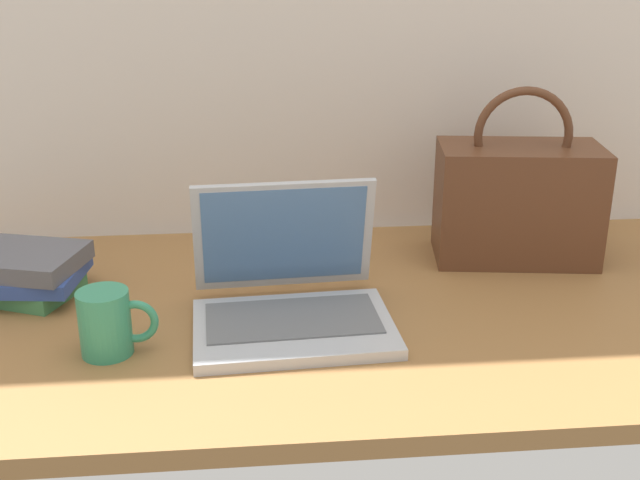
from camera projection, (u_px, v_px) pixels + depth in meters
desk at (349, 314)px, 1.33m from camera, size 1.60×0.76×0.03m
laptop at (290, 295)px, 1.25m from camera, size 0.32×0.29×0.21m
coffee_mug at (107, 322)px, 1.15m from camera, size 0.12×0.08×0.10m
remote_control_near at (284, 254)px, 1.51m from camera, size 0.06×0.16×0.02m
handbag at (517, 200)px, 1.49m from camera, size 0.32×0.20×0.33m
book_stack at (26, 272)px, 1.34m from camera, size 0.22×0.19×0.08m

